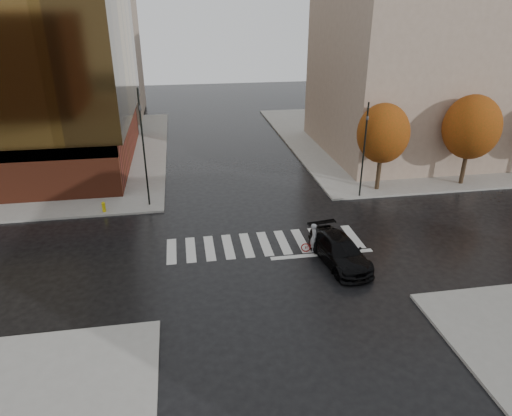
{
  "coord_description": "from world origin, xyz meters",
  "views": [
    {
      "loc": [
        -4.51,
        -23.0,
        13.13
      ],
      "look_at": [
        -0.4,
        1.32,
        2.0
      ],
      "focal_mm": 32.0,
      "sensor_mm": 36.0,
      "label": 1
    }
  ],
  "objects_px": {
    "sedan": "(340,251)",
    "traffic_light_ne": "(364,145)",
    "fire_hydrant": "(104,206)",
    "traffic_light_nw": "(143,140)",
    "cyclist": "(315,243)"
  },
  "relations": [
    {
      "from": "sedan",
      "to": "fire_hydrant",
      "type": "relative_size",
      "value": 6.95
    },
    {
      "from": "sedan",
      "to": "traffic_light_ne",
      "type": "relative_size",
      "value": 0.74
    },
    {
      "from": "cyclist",
      "to": "fire_hydrant",
      "type": "relative_size",
      "value": 2.52
    },
    {
      "from": "fire_hydrant",
      "to": "sedan",
      "type": "bearing_deg",
      "value": -32.79
    },
    {
      "from": "traffic_light_nw",
      "to": "fire_hydrant",
      "type": "relative_size",
      "value": 11.09
    },
    {
      "from": "fire_hydrant",
      "to": "traffic_light_nw",
      "type": "bearing_deg",
      "value": 14.17
    },
    {
      "from": "cyclist",
      "to": "traffic_light_nw",
      "type": "relative_size",
      "value": 0.23
    },
    {
      "from": "sedan",
      "to": "traffic_light_ne",
      "type": "distance_m",
      "value": 10.25
    },
    {
      "from": "cyclist",
      "to": "fire_hydrant",
      "type": "bearing_deg",
      "value": 77.08
    },
    {
      "from": "sedan",
      "to": "cyclist",
      "type": "xyz_separation_m",
      "value": [
        -1.02,
        1.28,
        -0.11
      ]
    },
    {
      "from": "sedan",
      "to": "traffic_light_nw",
      "type": "xyz_separation_m",
      "value": [
        -10.66,
        9.54,
        4.11
      ]
    },
    {
      "from": "traffic_light_nw",
      "to": "traffic_light_ne",
      "type": "xyz_separation_m",
      "value": [
        15.2,
        -0.95,
        -0.83
      ]
    },
    {
      "from": "traffic_light_ne",
      "to": "sedan",
      "type": "bearing_deg",
      "value": 48.33
    },
    {
      "from": "cyclist",
      "to": "traffic_light_nw",
      "type": "height_order",
      "value": "traffic_light_nw"
    },
    {
      "from": "cyclist",
      "to": "traffic_light_ne",
      "type": "xyz_separation_m",
      "value": [
        5.56,
        7.3,
        3.38
      ]
    }
  ]
}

